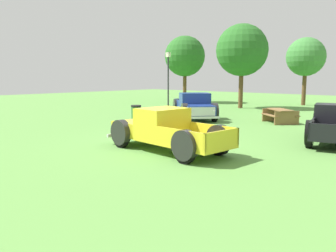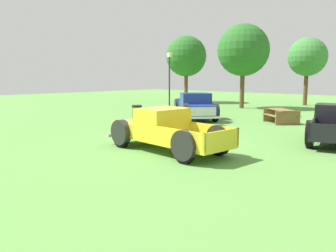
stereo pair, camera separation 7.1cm
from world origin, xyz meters
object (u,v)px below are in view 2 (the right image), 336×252
Objects in this scene: pickup_truck_foreground at (161,130)px; pickup_truck_behind_right at (196,107)px; oak_tree_center at (186,56)px; trash_can at (137,113)px; lamp_post_near at (169,79)px; oak_tree_east at (307,57)px; oak_tree_west at (243,50)px; picnic_table at (281,114)px.

pickup_truck_behind_right is (-4.63, 7.93, 0.04)m from pickup_truck_foreground.
pickup_truck_behind_right is 14.08m from oak_tree_center.
trash_can is 0.15× the size of oak_tree_center.
pickup_truck_foreground is at bearing -36.11° from trash_can.
oak_tree_east is (6.59, 11.04, 1.93)m from lamp_post_near.
oak_tree_west reaches higher than oak_tree_center.
trash_can is (-6.46, 4.71, -0.24)m from pickup_truck_foreground.
trash_can is 0.14× the size of oak_tree_west.
pickup_truck_foreground is 5.33× the size of trash_can.
picnic_table is at bearing 37.68° from trash_can.
lamp_post_near is at bearing 146.33° from pickup_truck_behind_right.
trash_can is (-6.51, -5.02, -0.01)m from picnic_table.
pickup_truck_behind_right is at bearing 120.31° from pickup_truck_foreground.
pickup_truck_behind_right is 9.37m from oak_tree_west.
pickup_truck_foreground is at bearing -48.74° from lamp_post_near.
oak_tree_center is (-3.51, 6.33, 2.17)m from lamp_post_near.
oak_tree_west is at bearing -112.97° from oak_tree_east.
oak_tree_east reaches higher than trash_can.
oak_tree_east reaches higher than picnic_table.
oak_tree_east is 11.15m from oak_tree_center.
picnic_table is (0.04, 9.74, -0.23)m from pickup_truck_foreground.
pickup_truck_foreground is 23.26m from oak_tree_east.
oak_tree_center is (-7.27, 13.27, 4.06)m from trash_can.
pickup_truck_behind_right reaches higher than picnic_table.
picnic_table is 13.99m from oak_tree_east.
trash_can is at bearing -119.63° from pickup_truck_behind_right.
picnic_table is (10.26, -1.91, -1.88)m from lamp_post_near.
pickup_truck_behind_right is at bearing 60.37° from trash_can.
lamp_post_near is at bearing 131.26° from pickup_truck_foreground.
oak_tree_west is at bearing 134.42° from picnic_table.
pickup_truck_behind_right is 1.14× the size of lamp_post_near.
trash_can reaches higher than picnic_table.
trash_can is 12.29m from oak_tree_west.
lamp_post_near is 10.61m from picnic_table.
oak_tree_west is 1.04× the size of oak_tree_center.
oak_tree_center reaches higher than pickup_truck_behind_right.
pickup_truck_behind_right is 5.02m from picnic_table.
pickup_truck_foreground is 9.74m from picnic_table.
lamp_post_near is at bearing 169.46° from picnic_table.
oak_tree_center is (-13.73, 17.98, 3.82)m from pickup_truck_foreground.
picnic_table is at bearing -10.54° from lamp_post_near.
oak_tree_east is 0.92× the size of oak_tree_center.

